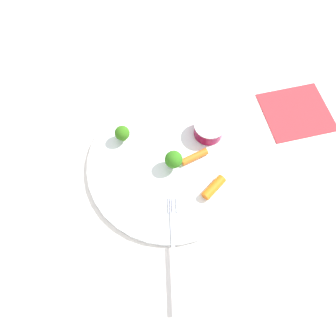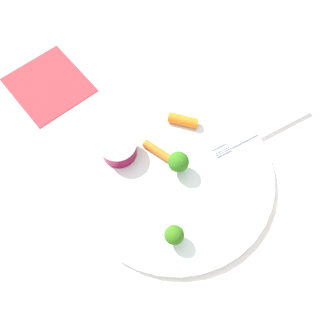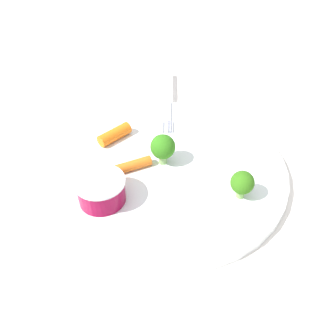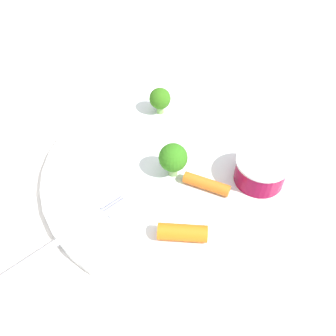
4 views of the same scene
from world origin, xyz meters
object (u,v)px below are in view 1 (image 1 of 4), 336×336
at_px(plate, 169,163).
at_px(fork, 173,250).
at_px(broccoli_floret_1, 122,133).
at_px(sauce_cup, 209,129).
at_px(carrot_stick_1, 195,156).
at_px(carrot_stick_0, 214,187).
at_px(broccoli_floret_0, 174,160).
at_px(napkin, 296,112).

bearing_deg(plate, fork, 83.70).
relative_size(plate, broccoli_floret_1, 8.31).
height_order(sauce_cup, carrot_stick_1, sauce_cup).
height_order(carrot_stick_0, fork, carrot_stick_0).
height_order(sauce_cup, broccoli_floret_0, broccoli_floret_0).
bearing_deg(plate, carrot_stick_0, 136.63).
bearing_deg(sauce_cup, napkin, -171.78).
bearing_deg(carrot_stick_0, napkin, -145.45).
distance_m(sauce_cup, carrot_stick_1, 0.06).
distance_m(broccoli_floret_0, napkin, 0.30).
bearing_deg(sauce_cup, carrot_stick_1, 53.26).
relative_size(broccoli_floret_0, fork, 0.23).
height_order(sauce_cup, carrot_stick_0, sauce_cup).
bearing_deg(broccoli_floret_1, broccoli_floret_0, 140.75).
height_order(broccoli_floret_0, carrot_stick_0, broccoli_floret_0).
distance_m(plate, carrot_stick_0, 0.10).
height_order(plate, carrot_stick_0, carrot_stick_0).
relative_size(sauce_cup, fork, 0.31).
xyz_separation_m(carrot_stick_0, fork, (0.09, 0.10, -0.01)).
xyz_separation_m(plate, napkin, (-0.29, -0.08, -0.00)).
bearing_deg(napkin, sauce_cup, 8.22).
xyz_separation_m(broccoli_floret_0, carrot_stick_0, (-0.07, 0.06, -0.02)).
bearing_deg(broccoli_floret_1, sauce_cup, 175.91).
height_order(broccoli_floret_1, napkin, broccoli_floret_1).
bearing_deg(broccoli_floret_1, fork, 105.54).
height_order(plate, broccoli_floret_0, broccoli_floret_0).
distance_m(carrot_stick_0, carrot_stick_1, 0.07).
bearing_deg(broccoli_floret_0, broccoli_floret_1, -39.25).
xyz_separation_m(carrot_stick_0, napkin, (-0.22, -0.15, -0.02)).
xyz_separation_m(carrot_stick_1, fork, (0.07, 0.17, -0.01)).
bearing_deg(napkin, carrot_stick_1, 18.40).
relative_size(plate, sauce_cup, 5.27).
distance_m(plate, broccoli_floret_0, 0.03).
relative_size(broccoli_floret_0, broccoli_floret_1, 1.15).
relative_size(plate, carrot_stick_1, 5.88).
bearing_deg(fork, plate, -96.30).
bearing_deg(sauce_cup, broccoli_floret_0, 37.11).
distance_m(plate, broccoli_floret_1, 0.11).
bearing_deg(carrot_stick_1, napkin, -161.60).
height_order(carrot_stick_1, fork, carrot_stick_1).
relative_size(broccoli_floret_1, fork, 0.20).
bearing_deg(carrot_stick_1, broccoli_floret_0, 13.87).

